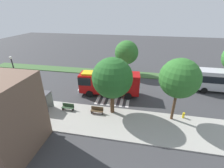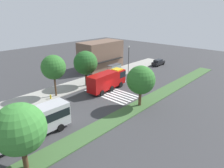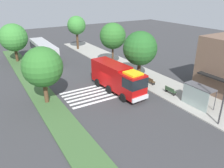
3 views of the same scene
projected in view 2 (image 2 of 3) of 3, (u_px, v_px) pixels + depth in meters
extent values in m
plane|color=#38383A|center=(111.00, 93.00, 39.47)|extent=(120.00, 120.00, 0.00)
cube|color=#9E9B93|center=(83.00, 83.00, 44.83)|extent=(60.00, 5.69, 0.14)
cube|color=#3D6033|center=(142.00, 104.00, 34.91)|extent=(60.00, 3.00, 0.14)
cube|color=silver|center=(103.00, 97.00, 37.92)|extent=(0.45, 10.12, 0.01)
cube|color=silver|center=(106.00, 95.00, 38.55)|extent=(0.45, 10.12, 0.01)
cube|color=silver|center=(110.00, 94.00, 39.17)|extent=(0.45, 10.12, 0.01)
cube|color=silver|center=(113.00, 93.00, 39.79)|extent=(0.45, 10.12, 0.01)
cube|color=silver|center=(116.00, 91.00, 40.41)|extent=(0.45, 10.12, 0.01)
cube|color=silver|center=(119.00, 90.00, 41.04)|extent=(0.45, 10.12, 0.01)
cube|color=#A50C0C|center=(117.00, 77.00, 42.94)|extent=(2.89, 2.61, 2.87)
cube|color=#A50C0C|center=(103.00, 82.00, 39.56)|extent=(6.53, 2.86, 3.10)
cube|color=black|center=(118.00, 73.00, 43.05)|extent=(2.13, 2.58, 1.26)
cube|color=silver|center=(121.00, 80.00, 44.42)|extent=(0.41, 2.44, 0.50)
cube|color=yellow|center=(117.00, 69.00, 42.41)|extent=(2.03, 1.83, 0.24)
cylinder|color=black|center=(112.00, 82.00, 43.94)|extent=(1.12, 0.37, 1.10)
cylinder|color=black|center=(121.00, 85.00, 42.52)|extent=(1.12, 0.37, 1.10)
cylinder|color=black|center=(93.00, 90.00, 39.63)|extent=(1.12, 0.37, 1.10)
cylinder|color=black|center=(102.00, 93.00, 38.21)|extent=(1.12, 0.37, 1.10)
cylinder|color=black|center=(102.00, 86.00, 41.74)|extent=(1.12, 0.37, 1.10)
cylinder|color=black|center=(112.00, 89.00, 40.31)|extent=(1.12, 0.37, 1.10)
cube|color=black|center=(158.00, 63.00, 59.12)|extent=(4.64, 1.77, 0.81)
cube|color=black|center=(158.00, 61.00, 58.72)|extent=(2.60, 1.55, 0.59)
cylinder|color=black|center=(158.00, 63.00, 60.87)|extent=(0.64, 0.22, 0.64)
cylinder|color=black|center=(164.00, 64.00, 59.75)|extent=(0.64, 0.22, 0.64)
cylinder|color=black|center=(153.00, 65.00, 58.77)|extent=(0.64, 0.22, 0.64)
cylinder|color=black|center=(158.00, 66.00, 57.64)|extent=(0.64, 0.22, 0.64)
cube|color=#B2B2B7|center=(25.00, 126.00, 24.69)|extent=(11.61, 2.71, 3.07)
cube|color=black|center=(24.00, 123.00, 24.57)|extent=(11.38, 2.76, 1.11)
cylinder|color=black|center=(61.00, 128.00, 27.16)|extent=(1.00, 0.31, 1.00)
cylinder|color=black|center=(50.00, 121.00, 28.81)|extent=(1.00, 0.31, 1.00)
cube|color=#4C4C51|center=(114.00, 65.00, 49.93)|extent=(3.50, 1.40, 0.12)
cube|color=#8C9E99|center=(116.00, 70.00, 49.92)|extent=(3.50, 0.08, 2.40)
cylinder|color=#333338|center=(108.00, 70.00, 49.58)|extent=(0.08, 0.08, 2.40)
cylinder|color=#333338|center=(117.00, 68.00, 51.93)|extent=(0.08, 0.08, 2.40)
cube|color=#2D472D|center=(104.00, 76.00, 47.67)|extent=(1.60, 0.50, 0.08)
cube|color=#2D472D|center=(104.00, 76.00, 47.44)|extent=(1.60, 0.06, 0.45)
cube|color=black|center=(102.00, 78.00, 47.24)|extent=(0.08, 0.45, 0.37)
cube|color=black|center=(106.00, 77.00, 48.24)|extent=(0.08, 0.45, 0.37)
cube|color=#4C3823|center=(91.00, 81.00, 44.90)|extent=(1.60, 0.50, 0.08)
cube|color=#4C3823|center=(92.00, 80.00, 44.67)|extent=(1.60, 0.06, 0.45)
cube|color=black|center=(88.00, 82.00, 44.48)|extent=(0.08, 0.45, 0.37)
cube|color=black|center=(93.00, 81.00, 45.48)|extent=(0.08, 0.45, 0.37)
cylinder|color=#2D2D30|center=(129.00, 60.00, 51.36)|extent=(0.16, 0.16, 6.27)
sphere|color=white|center=(129.00, 47.00, 50.23)|extent=(0.36, 0.36, 0.36)
cube|color=brown|center=(101.00, 55.00, 55.11)|extent=(11.82, 5.91, 7.28)
cube|color=black|center=(110.00, 60.00, 53.26)|extent=(9.46, 0.80, 0.16)
cylinder|color=#513823|center=(55.00, 86.00, 37.52)|extent=(0.32, 0.32, 3.90)
sphere|color=#2D6B28|center=(53.00, 67.00, 36.33)|extent=(4.37, 4.37, 4.37)
cylinder|color=#47301E|center=(86.00, 78.00, 42.75)|extent=(0.51, 0.51, 3.16)
sphere|color=#235B23|center=(86.00, 63.00, 41.63)|extent=(4.86, 4.86, 4.86)
cylinder|color=#47301E|center=(25.00, 156.00, 20.37)|extent=(0.52, 0.52, 2.74)
sphere|color=#387F33|center=(20.00, 129.00, 19.30)|extent=(5.04, 5.04, 5.04)
cylinder|color=#513823|center=(140.00, 97.00, 33.92)|extent=(0.49, 0.49, 2.81)
sphere|color=#2D6B28|center=(141.00, 80.00, 32.88)|extent=(4.64, 4.64, 4.64)
cylinder|color=gold|center=(51.00, 97.00, 36.74)|extent=(0.28, 0.28, 0.70)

